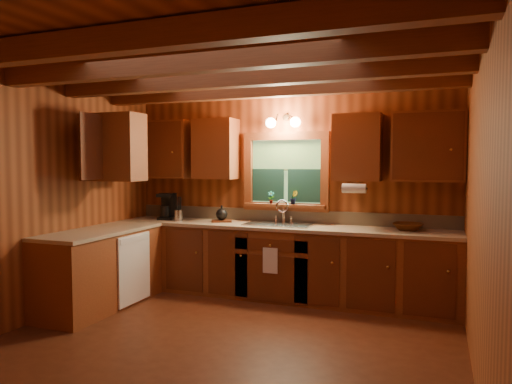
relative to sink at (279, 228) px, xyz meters
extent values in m
plane|color=#502413|center=(0.00, -1.60, -0.86)|extent=(4.20, 4.20, 0.00)
plane|color=brown|center=(0.00, -1.60, 1.74)|extent=(4.20, 4.20, 0.00)
plane|color=brown|center=(0.00, 0.30, 0.44)|extent=(4.20, 0.00, 4.20)
plane|color=brown|center=(0.00, -3.50, 0.44)|extent=(4.20, 0.00, 4.20)
plane|color=brown|center=(-2.10, -1.60, 0.44)|extent=(0.00, 3.80, 3.80)
plane|color=brown|center=(2.10, -1.60, 0.44)|extent=(0.00, 3.80, 3.80)
cube|color=brown|center=(0.00, -2.80, 1.63)|extent=(4.20, 0.14, 0.18)
cube|color=brown|center=(0.00, -2.00, 1.63)|extent=(4.20, 0.14, 0.18)
cube|color=brown|center=(0.00, -1.20, 1.63)|extent=(4.20, 0.14, 0.18)
cube|color=brown|center=(0.00, -0.40, 1.63)|extent=(4.20, 0.14, 0.18)
cube|color=brown|center=(0.00, -0.01, -0.43)|extent=(4.20, 0.62, 0.86)
cube|color=brown|center=(-1.79, -1.12, -0.43)|extent=(0.62, 1.60, 0.86)
cube|color=tan|center=(0.00, -0.01, 0.02)|extent=(4.20, 0.66, 0.04)
cube|color=tan|center=(-1.78, -1.12, 0.02)|extent=(0.64, 1.60, 0.04)
cube|color=tan|center=(0.00, 0.28, 0.12)|extent=(4.20, 0.02, 0.16)
cube|color=white|center=(-1.47, -0.92, -0.43)|extent=(0.02, 0.60, 0.80)
cube|color=brown|center=(-1.70, 0.13, 0.98)|extent=(0.78, 0.34, 0.78)
cube|color=brown|center=(-0.92, 0.13, 0.98)|extent=(0.55, 0.34, 0.78)
cube|color=brown|center=(0.92, 0.13, 0.98)|extent=(0.55, 0.34, 0.78)
cube|color=brown|center=(1.70, 0.13, 0.98)|extent=(0.78, 0.34, 0.78)
cube|color=brown|center=(-1.93, -0.92, 0.98)|extent=(0.34, 1.10, 0.78)
cube|color=brown|center=(0.00, 0.26, 1.14)|extent=(1.12, 0.08, 0.10)
cube|color=brown|center=(0.00, 0.26, 0.24)|extent=(1.12, 0.08, 0.10)
cube|color=brown|center=(-0.51, 0.26, 0.69)|extent=(0.10, 0.08, 0.80)
cube|color=brown|center=(0.51, 0.26, 0.69)|extent=(0.10, 0.08, 0.80)
cube|color=#4A7431|center=(0.00, 0.29, 0.69)|extent=(0.92, 0.01, 0.80)
cube|color=#123531|center=(-0.24, 0.27, 0.52)|extent=(0.42, 0.02, 0.42)
cube|color=#123531|center=(0.24, 0.27, 0.52)|extent=(0.42, 0.02, 0.42)
cylinder|color=black|center=(0.00, 0.27, 0.71)|extent=(0.92, 0.01, 0.01)
cube|color=brown|center=(0.00, 0.22, 0.26)|extent=(1.06, 0.14, 0.04)
cylinder|color=black|center=(0.00, 0.26, 1.37)|extent=(0.08, 0.03, 0.08)
cylinder|color=black|center=(-0.10, 0.20, 1.37)|extent=(0.09, 0.17, 0.08)
cylinder|color=black|center=(0.10, 0.20, 1.37)|extent=(0.09, 0.17, 0.08)
sphere|color=#FFE0A5|center=(-0.16, 0.14, 1.30)|extent=(0.13, 0.13, 0.13)
sphere|color=#FFE0A5|center=(0.16, 0.14, 1.30)|extent=(0.13, 0.13, 0.13)
cylinder|color=white|center=(0.92, -0.07, 0.51)|extent=(0.27, 0.11, 0.11)
cube|color=white|center=(0.00, -0.34, -0.34)|extent=(0.18, 0.01, 0.30)
cube|color=silver|center=(0.00, 0.00, 0.05)|extent=(0.82, 0.48, 0.02)
cube|color=#262628|center=(-0.19, 0.00, -0.02)|extent=(0.34, 0.40, 0.14)
cube|color=#262628|center=(0.19, 0.00, -0.02)|extent=(0.34, 0.40, 0.14)
cylinder|color=silver|center=(0.00, 0.18, 0.15)|extent=(0.04, 0.04, 0.22)
torus|color=silver|center=(0.00, 0.12, 0.26)|extent=(0.16, 0.02, 0.16)
cube|color=black|center=(-1.61, 0.01, 0.06)|extent=(0.20, 0.24, 0.03)
cube|color=black|center=(-1.61, 0.09, 0.23)|extent=(0.20, 0.09, 0.33)
cube|color=black|center=(-1.61, -0.01, 0.37)|extent=(0.20, 0.22, 0.04)
cylinder|color=black|center=(-1.61, -0.02, 0.15)|extent=(0.12, 0.12, 0.14)
cylinder|color=silver|center=(-1.37, -0.07, 0.11)|extent=(0.11, 0.11, 0.14)
cylinder|color=black|center=(-1.38, -0.08, 0.26)|extent=(0.03, 0.04, 0.21)
cylinder|color=black|center=(-1.37, -0.07, 0.26)|extent=(0.01, 0.01, 0.21)
cylinder|color=black|center=(-1.35, -0.06, 0.26)|extent=(0.03, 0.04, 0.21)
cylinder|color=black|center=(-1.34, -0.06, 0.26)|extent=(0.04, 0.05, 0.20)
cube|color=#552512|center=(-0.78, 0.01, 0.06)|extent=(0.31, 0.27, 0.02)
sphere|color=black|center=(-0.78, 0.01, 0.14)|extent=(0.15, 0.15, 0.15)
cylinder|color=black|center=(-0.78, 0.01, 0.24)|extent=(0.02, 0.02, 0.04)
imported|color=#48230C|center=(1.51, 0.06, 0.09)|extent=(0.36, 0.36, 0.08)
imported|color=#552512|center=(-0.18, 0.20, 0.37)|extent=(0.10, 0.08, 0.16)
imported|color=#552512|center=(0.13, 0.20, 0.37)|extent=(0.12, 0.11, 0.17)
camera|label=1|loc=(1.81, -5.54, 0.81)|focal=33.47mm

